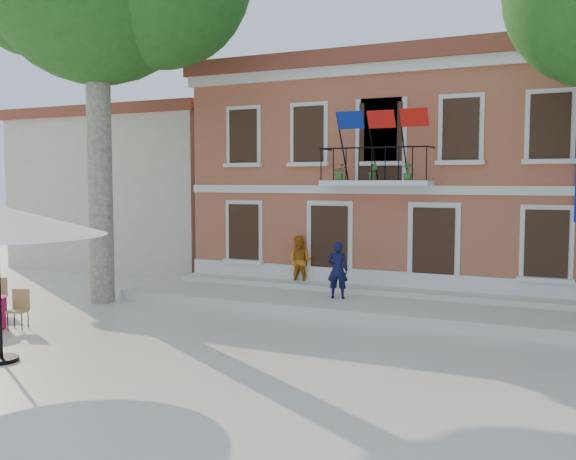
# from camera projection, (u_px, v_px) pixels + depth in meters

# --- Properties ---
(ground) EXTENTS (90.00, 90.00, 0.00)m
(ground) POSITION_uv_depth(u_px,v_px,m) (217.00, 338.00, 14.61)
(ground) COLOR beige
(ground) RESTS_ON ground
(main_building) EXTENTS (13.50, 9.59, 7.50)m
(main_building) POSITION_uv_depth(u_px,v_px,m) (414.00, 174.00, 22.48)
(main_building) COLOR #A65C3C
(main_building) RESTS_ON ground
(neighbor_west) EXTENTS (9.40, 9.40, 6.40)m
(neighbor_west) POSITION_uv_depth(u_px,v_px,m) (162.00, 188.00, 28.31)
(neighbor_west) COLOR beige
(neighbor_west) RESTS_ON ground
(terrace) EXTENTS (14.00, 3.40, 0.30)m
(terrace) POSITION_uv_depth(u_px,v_px,m) (362.00, 304.00, 17.72)
(terrace) COLOR silver
(terrace) RESTS_ON ground
(pedestrian_navy) EXTENTS (0.64, 0.48, 1.60)m
(pedestrian_navy) POSITION_uv_depth(u_px,v_px,m) (338.00, 270.00, 17.77)
(pedestrian_navy) COLOR #101236
(pedestrian_navy) RESTS_ON terrace
(pedestrian_orange) EXTENTS (0.78, 0.61, 1.56)m
(pedestrian_orange) POSITION_uv_depth(u_px,v_px,m) (300.00, 261.00, 19.86)
(pedestrian_orange) COLOR orange
(pedestrian_orange) RESTS_ON terrace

